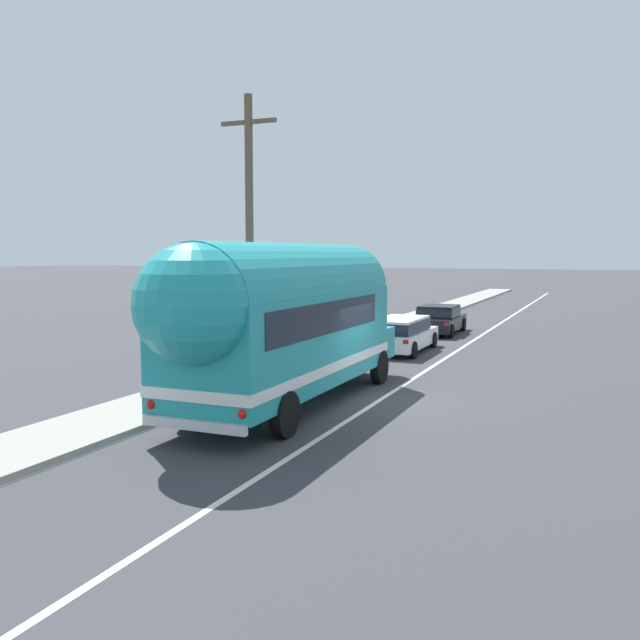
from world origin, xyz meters
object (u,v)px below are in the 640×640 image
at_px(utility_pole, 250,235).
at_px(car_second, 439,318).
at_px(painted_bus, 282,318).
at_px(car_lead, 401,332).

relative_size(utility_pole, car_second, 1.83).
height_order(painted_bus, car_lead, painted_bus).
xyz_separation_m(utility_pole, car_second, (2.42, 14.27, -3.68)).
relative_size(car_lead, car_second, 1.00).
distance_m(utility_pole, car_lead, 8.76).
bearing_deg(painted_bus, car_second, 90.48).
height_order(car_lead, car_second, same).
relative_size(utility_pole, painted_bus, 0.77).
height_order(utility_pole, car_lead, utility_pole).
bearing_deg(car_second, utility_pole, -99.62).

